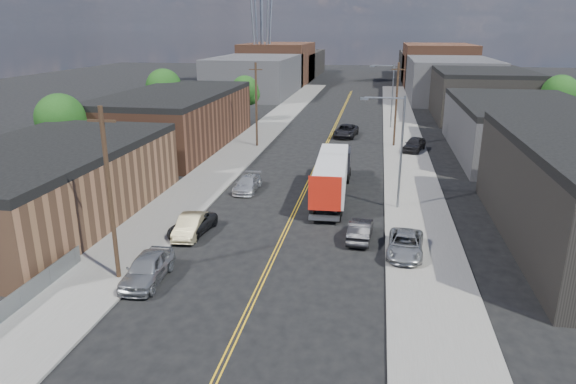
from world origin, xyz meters
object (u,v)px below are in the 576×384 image
at_px(car_left_b, 190,226).
at_px(car_right_lot_c, 414,144).
at_px(car_left_a, 147,268).
at_px(car_left_c, 192,225).
at_px(car_ahead_truck, 346,131).
at_px(car_right_lot_a, 405,244).
at_px(car_right_oncoming, 360,230).
at_px(semi_truck, 333,172).
at_px(car_left_d, 247,184).

relative_size(car_left_b, car_right_lot_c, 0.94).
bearing_deg(car_left_a, car_left_c, 87.54).
xyz_separation_m(car_left_c, car_ahead_truck, (8.45, 35.53, 0.16)).
height_order(car_left_b, car_left_c, car_left_b).
relative_size(car_left_b, car_right_lot_a, 0.92).
xyz_separation_m(car_right_oncoming, car_ahead_truck, (-3.25, 34.66, 0.10)).
distance_m(car_right_oncoming, car_right_lot_a, 3.65).
relative_size(semi_truck, car_left_c, 3.09).
bearing_deg(car_left_a, car_right_lot_c, 62.07).
height_order(car_left_d, car_right_oncoming, car_right_oncoming).
height_order(car_right_lot_a, car_right_lot_c, car_right_lot_c).
relative_size(semi_truck, car_left_b, 3.23).
relative_size(semi_truck, car_right_lot_a, 2.99).
relative_size(semi_truck, car_ahead_truck, 2.46).
relative_size(car_left_a, car_left_c, 1.06).
height_order(semi_truck, car_left_b, semi_truck).
bearing_deg(semi_truck, car_right_oncoming, -75.91).
height_order(car_left_b, car_right_lot_a, car_right_lot_a).
distance_m(car_left_a, car_right_lot_a, 15.78).
relative_size(car_left_a, car_left_d, 1.07).
xyz_separation_m(car_left_d, car_right_oncoming, (10.30, -9.39, 0.04)).
bearing_deg(car_right_lot_a, car_left_c, 179.33).
bearing_deg(car_right_lot_a, car_right_oncoming, 147.27).
distance_m(car_left_c, car_left_d, 10.36).
bearing_deg(car_left_b, car_left_c, 85.46).
bearing_deg(car_left_b, car_left_d, 77.99).
bearing_deg(car_left_d, car_left_b, -96.21).
relative_size(car_left_d, car_right_lot_a, 0.96).
bearing_deg(car_right_oncoming, car_left_a, 38.58).
distance_m(semi_truck, car_left_b, 13.96).
relative_size(car_right_lot_a, car_right_lot_c, 1.01).
bearing_deg(car_right_lot_c, car_left_d, -113.21).
bearing_deg(car_right_lot_a, car_left_a, -153.08).
distance_m(car_left_b, car_right_lot_a, 14.63).
height_order(car_left_a, car_right_oncoming, car_left_a).
distance_m(car_left_c, car_right_oncoming, 11.73).
bearing_deg(car_left_c, car_left_a, -82.52).
distance_m(car_left_a, car_left_b, 6.93).
height_order(car_left_a, car_ahead_truck, car_left_a).
relative_size(car_right_oncoming, car_ahead_truck, 0.74).
bearing_deg(car_left_c, car_right_lot_a, 2.23).
bearing_deg(semi_truck, car_ahead_truck, 88.98).
distance_m(semi_truck, car_left_a, 19.74).
bearing_deg(car_left_b, semi_truck, 45.22).
height_order(car_left_a, car_left_b, car_left_a).
distance_m(semi_truck, car_left_d, 7.71).
distance_m(car_left_d, car_ahead_truck, 26.24).
bearing_deg(car_ahead_truck, semi_truck, -81.63).
xyz_separation_m(car_left_a, car_left_b, (0.00, 6.93, -0.10)).
distance_m(car_right_lot_c, car_ahead_truck, 11.26).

